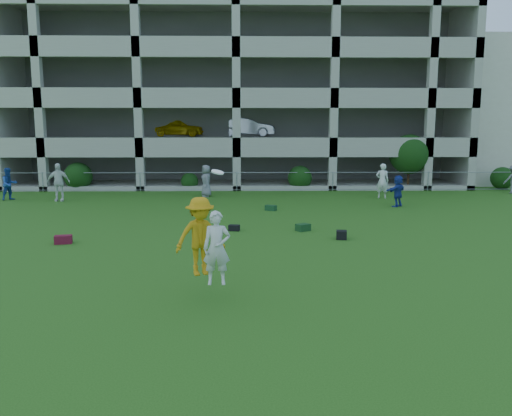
{
  "coord_description": "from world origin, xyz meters",
  "views": [
    {
      "loc": [
        0.59,
        -11.93,
        3.71
      ],
      "look_at": [
        0.88,
        3.0,
        1.4
      ],
      "focal_mm": 35.0,
      "sensor_mm": 36.0,
      "label": 1
    }
  ],
  "objects_px": {
    "crate_d": "(342,235)",
    "parking_garage": "(238,101)",
    "bystander_a": "(9,184)",
    "bystander_e": "(382,181)",
    "frisbee_contest": "(204,239)",
    "bystander_b": "(58,182)",
    "bystander_c": "(206,181)",
    "bystander_d": "(398,191)"
  },
  "relations": [
    {
      "from": "bystander_b",
      "to": "bystander_d",
      "type": "height_order",
      "value": "bystander_b"
    },
    {
      "from": "bystander_c",
      "to": "crate_d",
      "type": "relative_size",
      "value": 5.15
    },
    {
      "from": "bystander_a",
      "to": "bystander_b",
      "type": "height_order",
      "value": "bystander_b"
    },
    {
      "from": "bystander_a",
      "to": "bystander_e",
      "type": "relative_size",
      "value": 0.9
    },
    {
      "from": "parking_garage",
      "to": "crate_d",
      "type": "bearing_deg",
      "value": -80.3
    },
    {
      "from": "bystander_e",
      "to": "bystander_a",
      "type": "bearing_deg",
      "value": 14.71
    },
    {
      "from": "bystander_a",
      "to": "bystander_e",
      "type": "height_order",
      "value": "bystander_e"
    },
    {
      "from": "bystander_a",
      "to": "frisbee_contest",
      "type": "height_order",
      "value": "frisbee_contest"
    },
    {
      "from": "frisbee_contest",
      "to": "bystander_a",
      "type": "bearing_deg",
      "value": 126.21
    },
    {
      "from": "crate_d",
      "to": "bystander_d",
      "type": "bearing_deg",
      "value": 60.66
    },
    {
      "from": "bystander_a",
      "to": "crate_d",
      "type": "xyz_separation_m",
      "value": [
        16.11,
        -10.21,
        -0.72
      ]
    },
    {
      "from": "bystander_a",
      "to": "crate_d",
      "type": "bearing_deg",
      "value": -81.52
    },
    {
      "from": "bystander_d",
      "to": "bystander_a",
      "type": "bearing_deg",
      "value": -49.96
    },
    {
      "from": "bystander_b",
      "to": "parking_garage",
      "type": "bearing_deg",
      "value": 46.75
    },
    {
      "from": "bystander_d",
      "to": "bystander_b",
      "type": "bearing_deg",
      "value": -49.84
    },
    {
      "from": "bystander_d",
      "to": "parking_garage",
      "type": "distance_m",
      "value": 18.09
    },
    {
      "from": "bystander_e",
      "to": "frisbee_contest",
      "type": "height_order",
      "value": "frisbee_contest"
    },
    {
      "from": "bystander_a",
      "to": "bystander_e",
      "type": "distance_m",
      "value": 20.39
    },
    {
      "from": "bystander_d",
      "to": "crate_d",
      "type": "relative_size",
      "value": 4.45
    },
    {
      "from": "bystander_b",
      "to": "bystander_d",
      "type": "distance_m",
      "value": 17.67
    },
    {
      "from": "frisbee_contest",
      "to": "parking_garage",
      "type": "distance_m",
      "value": 29.15
    },
    {
      "from": "bystander_a",
      "to": "bystander_d",
      "type": "xyz_separation_m",
      "value": [
        20.31,
        -2.75,
        -0.09
      ]
    },
    {
      "from": "bystander_c",
      "to": "frisbee_contest",
      "type": "xyz_separation_m",
      "value": [
        1.32,
        -17.41,
        0.45
      ]
    },
    {
      "from": "bystander_b",
      "to": "bystander_e",
      "type": "distance_m",
      "value": 17.61
    },
    {
      "from": "bystander_b",
      "to": "parking_garage",
      "type": "height_order",
      "value": "parking_garage"
    },
    {
      "from": "bystander_d",
      "to": "bystander_e",
      "type": "height_order",
      "value": "bystander_e"
    },
    {
      "from": "parking_garage",
      "to": "bystander_b",
      "type": "bearing_deg",
      "value": -126.0
    },
    {
      "from": "bystander_a",
      "to": "bystander_d",
      "type": "bearing_deg",
      "value": -56.87
    },
    {
      "from": "bystander_e",
      "to": "frisbee_contest",
      "type": "bearing_deg",
      "value": 76.46
    },
    {
      "from": "bystander_e",
      "to": "bystander_c",
      "type": "bearing_deg",
      "value": 8.86
    },
    {
      "from": "bystander_a",
      "to": "bystander_c",
      "type": "distance_m",
      "value": 10.61
    },
    {
      "from": "crate_d",
      "to": "parking_garage",
      "type": "xyz_separation_m",
      "value": [
        -3.89,
        22.77,
        5.86
      ]
    },
    {
      "from": "bystander_c",
      "to": "crate_d",
      "type": "distance_m",
      "value": 12.72
    },
    {
      "from": "bystander_b",
      "to": "bystander_e",
      "type": "relative_size",
      "value": 1.05
    },
    {
      "from": "bystander_b",
      "to": "crate_d",
      "type": "distance_m",
      "value": 16.56
    },
    {
      "from": "bystander_d",
      "to": "parking_garage",
      "type": "relative_size",
      "value": 0.05
    },
    {
      "from": "bystander_a",
      "to": "parking_garage",
      "type": "relative_size",
      "value": 0.06
    },
    {
      "from": "bystander_a",
      "to": "crate_d",
      "type": "distance_m",
      "value": 19.09
    },
    {
      "from": "bystander_c",
      "to": "bystander_d",
      "type": "relative_size",
      "value": 1.16
    },
    {
      "from": "bystander_c",
      "to": "parking_garage",
      "type": "height_order",
      "value": "parking_garage"
    },
    {
      "from": "bystander_b",
      "to": "bystander_c",
      "type": "bearing_deg",
      "value": 4.53
    },
    {
      "from": "bystander_b",
      "to": "crate_d",
      "type": "xyz_separation_m",
      "value": [
        13.32,
        -9.79,
        -0.86
      ]
    }
  ]
}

